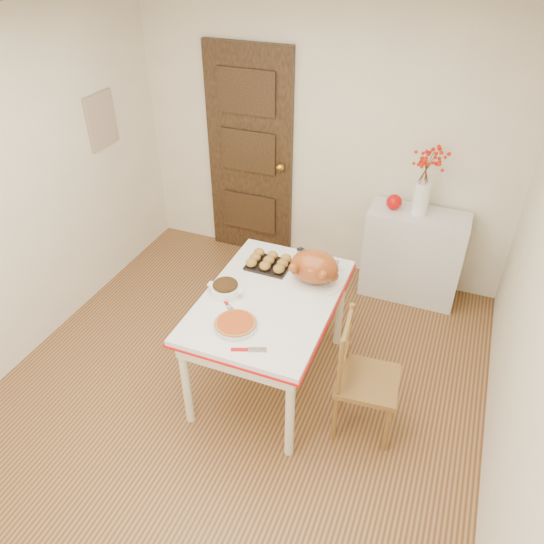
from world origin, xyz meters
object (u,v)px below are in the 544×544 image
at_px(pumpkin_pie, 235,324).
at_px(chair_oak, 368,379).
at_px(turkey_platter, 314,268).
at_px(sideboard, 413,255).
at_px(kitchen_table, 269,340).

bearing_deg(pumpkin_pie, chair_oak, 13.09).
xyz_separation_m(turkey_platter, pumpkin_pie, (-0.32, -0.64, -0.10)).
relative_size(sideboard, turkey_platter, 2.12).
relative_size(chair_oak, pumpkin_pie, 3.28).
bearing_deg(sideboard, turkey_platter, -114.92).
bearing_deg(chair_oak, turkey_platter, 45.18).
distance_m(sideboard, chair_oak, 1.65).
bearing_deg(sideboard, kitchen_table, -118.20).
xyz_separation_m(kitchen_table, chair_oak, (0.77, -0.17, 0.06)).
xyz_separation_m(sideboard, pumpkin_pie, (-0.88, -1.84, 0.39)).
height_order(sideboard, kitchen_table, sideboard).
bearing_deg(pumpkin_pie, sideboard, 64.55).
relative_size(sideboard, pumpkin_pie, 3.06).
distance_m(chair_oak, turkey_platter, 0.83).
bearing_deg(kitchen_table, chair_oak, -12.38).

